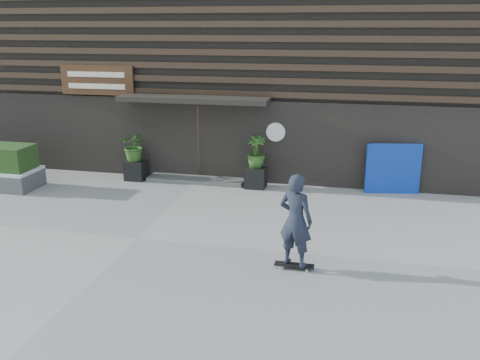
% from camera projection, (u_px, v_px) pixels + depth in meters
% --- Properties ---
extents(ground, '(80.00, 80.00, 0.00)m').
position_uv_depth(ground, '(137.00, 238.00, 11.71)').
color(ground, gray).
rests_on(ground, ground).
extents(entrance_step, '(3.00, 0.80, 0.12)m').
position_uv_depth(entrance_step, '(197.00, 179.00, 16.00)').
color(entrance_step, '#4E4E4C').
rests_on(entrance_step, ground).
extents(planter_pot_left, '(0.60, 0.60, 0.60)m').
position_uv_depth(planter_pot_left, '(136.00, 170.00, 16.14)').
color(planter_pot_left, black).
rests_on(planter_pot_left, ground).
extents(bamboo_left, '(0.86, 0.75, 0.96)m').
position_uv_depth(bamboo_left, '(135.00, 146.00, 15.91)').
color(bamboo_left, '#2D591E').
rests_on(bamboo_left, planter_pot_left).
extents(planter_pot_right, '(0.60, 0.60, 0.60)m').
position_uv_depth(planter_pot_right, '(256.00, 177.00, 15.35)').
color(planter_pot_right, black).
rests_on(planter_pot_right, ground).
extents(bamboo_right, '(0.54, 0.54, 0.96)m').
position_uv_depth(bamboo_right, '(256.00, 152.00, 15.12)').
color(bamboo_right, '#2D591E').
rests_on(bamboo_right, planter_pot_right).
extents(blue_tarp, '(1.53, 0.39, 1.44)m').
position_uv_depth(blue_tarp, '(393.00, 169.00, 14.69)').
color(blue_tarp, '#0C30A4').
rests_on(blue_tarp, ground).
extents(building, '(18.00, 11.00, 8.00)m').
position_uv_depth(building, '(235.00, 43.00, 19.88)').
color(building, black).
rests_on(building, ground).
extents(skateboarder, '(0.78, 0.64, 1.96)m').
position_uv_depth(skateboarder, '(296.00, 221.00, 9.96)').
color(skateboarder, black).
rests_on(skateboarder, ground).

